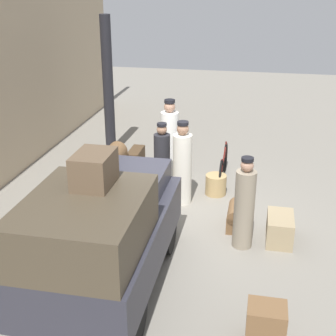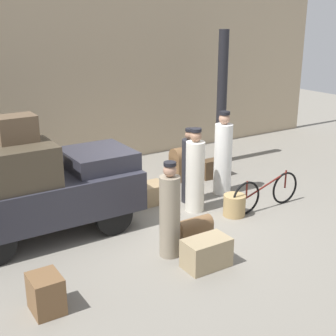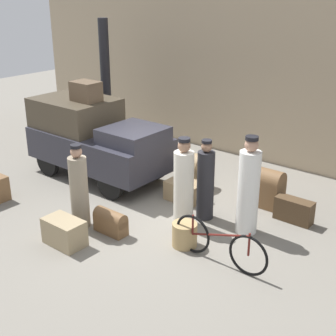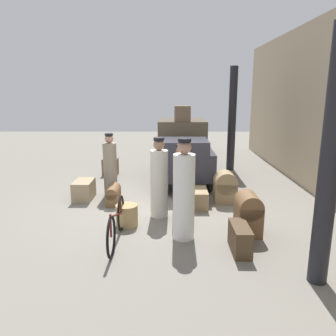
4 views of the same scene
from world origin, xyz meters
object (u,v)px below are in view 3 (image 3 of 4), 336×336
(trunk_large_brown, at_px, (64,232))
(suitcase_black_upright, at_px, (268,187))
(bicycle, at_px, (219,244))
(trunk_barrel_dark, at_px, (111,221))
(porter_lifting_near_truck, at_px, (206,183))
(porter_carrying_trunk, at_px, (79,190))
(truck, at_px, (95,137))
(trunk_on_truck_roof, at_px, (86,91))
(conductor_in_dark_uniform, at_px, (248,189))
(trunk_umber_medium, at_px, (193,170))
(porter_standing_middle, at_px, (184,186))
(suitcase_tan_flat, at_px, (294,210))
(suitcase_small_leather, at_px, (184,191))
(wicker_basket, at_px, (185,234))

(trunk_large_brown, bearing_deg, suitcase_black_upright, 60.69)
(bicycle, xyz_separation_m, trunk_barrel_dark, (-2.09, -0.41, -0.13))
(porter_lifting_near_truck, xyz_separation_m, porter_carrying_trunk, (-1.62, -1.75, 0.01))
(truck, distance_m, trunk_barrel_dark, 2.93)
(bicycle, height_order, trunk_on_truck_roof, trunk_on_truck_roof)
(conductor_in_dark_uniform, distance_m, trunk_umber_medium, 2.34)
(porter_carrying_trunk, bearing_deg, bicycle, 12.05)
(porter_standing_middle, relative_size, trunk_barrel_dark, 2.63)
(bicycle, bearing_deg, suitcase_tan_flat, 81.38)
(conductor_in_dark_uniform, height_order, porter_standing_middle, conductor_in_dark_uniform)
(bicycle, relative_size, trunk_on_truck_roof, 2.78)
(trunk_umber_medium, bearing_deg, porter_standing_middle, -59.55)
(porter_lifting_near_truck, relative_size, suitcase_black_upright, 2.00)
(truck, distance_m, suitcase_tan_flat, 4.78)
(trunk_umber_medium, xyz_separation_m, suitcase_black_upright, (1.81, 0.13, 0.03))
(suitcase_black_upright, height_order, trunk_on_truck_roof, trunk_on_truck_roof)
(porter_carrying_trunk, distance_m, trunk_on_truck_roof, 2.92)
(trunk_umber_medium, relative_size, suitcase_small_leather, 1.03)
(wicker_basket, xyz_separation_m, trunk_on_truck_roof, (-3.77, 1.24, 1.79))
(conductor_in_dark_uniform, relative_size, trunk_barrel_dark, 2.84)
(suitcase_tan_flat, bearing_deg, porter_standing_middle, -138.72)
(truck, distance_m, trunk_umber_medium, 2.41)
(conductor_in_dark_uniform, bearing_deg, truck, 178.32)
(porter_standing_middle, relative_size, trunk_on_truck_roof, 2.71)
(porter_lifting_near_truck, distance_m, trunk_barrel_dark, 1.94)
(trunk_umber_medium, distance_m, trunk_large_brown, 3.50)
(truck, relative_size, trunk_on_truck_roof, 5.35)
(suitcase_tan_flat, distance_m, trunk_on_truck_roof, 5.23)
(porter_carrying_trunk, xyz_separation_m, suitcase_black_upright, (2.32, 3.00, -0.33))
(bicycle, bearing_deg, suitcase_black_upright, 99.19)
(trunk_large_brown, bearing_deg, conductor_in_dark_uniform, 46.99)
(conductor_in_dark_uniform, xyz_separation_m, suitcase_black_upright, (-0.21, 1.22, -0.44))
(suitcase_tan_flat, xyz_separation_m, trunk_on_truck_roof, (-4.86, -0.81, 1.78))
(bicycle, distance_m, porter_carrying_trunk, 2.80)
(porter_lifting_near_truck, height_order, trunk_large_brown, porter_lifting_near_truck)
(trunk_large_brown, height_order, trunk_barrel_dark, trunk_large_brown)
(porter_lifting_near_truck, bearing_deg, trunk_umber_medium, 134.74)
(bicycle, bearing_deg, wicker_basket, 173.96)
(trunk_barrel_dark, xyz_separation_m, suitcase_small_leather, (0.21, 1.97, -0.02))
(suitcase_black_upright, xyz_separation_m, trunk_on_truck_roof, (-4.14, -1.10, 1.60))
(trunk_on_truck_roof, bearing_deg, porter_carrying_trunk, -46.20)
(porter_carrying_trunk, xyz_separation_m, trunk_on_truck_roof, (-1.82, 1.90, 1.26))
(suitcase_black_upright, bearing_deg, trunk_barrel_dark, -121.01)
(porter_lifting_near_truck, relative_size, trunk_on_truck_roof, 2.52)
(porter_standing_middle, distance_m, trunk_umber_medium, 1.86)
(wicker_basket, bearing_deg, bicycle, -6.04)
(trunk_large_brown, relative_size, trunk_on_truck_roof, 1.17)
(trunk_barrel_dark, bearing_deg, suitcase_black_upright, 58.99)
(wicker_basket, bearing_deg, trunk_barrel_dark, -159.61)
(conductor_in_dark_uniform, xyz_separation_m, trunk_barrel_dark, (-1.91, -1.61, -0.62))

